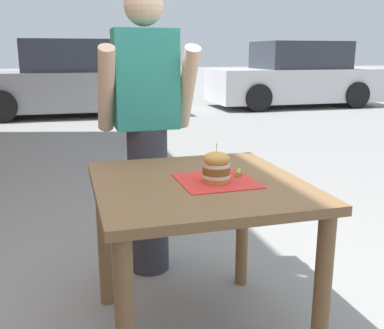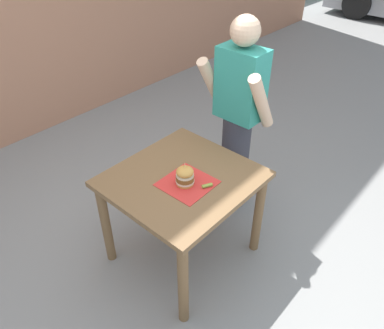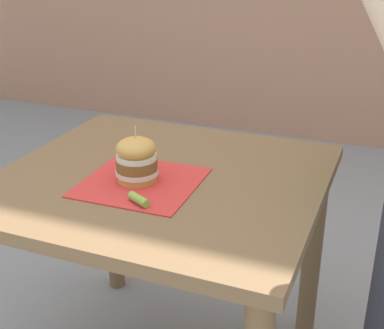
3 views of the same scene
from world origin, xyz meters
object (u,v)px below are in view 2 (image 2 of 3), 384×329
pickle_spear (207,186)px  diner_across_table (238,119)px  sandwich (185,176)px  patio_table (183,192)px

pickle_spear → diner_across_table: size_ratio=0.04×
pickle_spear → diner_across_table: 0.79m
sandwich → diner_across_table: 0.82m
sandwich → pickle_spear: (0.13, 0.07, -0.05)m
patio_table → diner_across_table: size_ratio=0.57×
patio_table → pickle_spear: (0.20, 0.03, 0.15)m
sandwich → pickle_spear: size_ratio=2.38×
sandwich → pickle_spear: sandwich is taller
diner_across_table → sandwich: bearing=-78.7°
pickle_spear → diner_across_table: diner_across_table is taller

